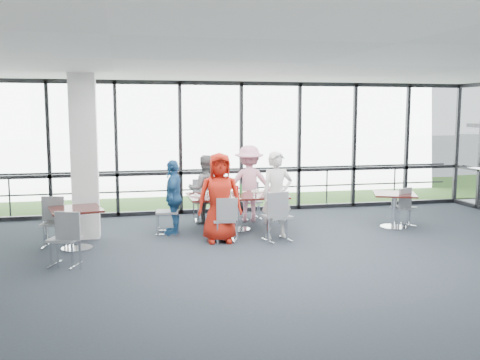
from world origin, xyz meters
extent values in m
cube|color=#202831|center=(0.00, 0.00, -0.01)|extent=(12.00, 10.00, 0.02)
cube|color=white|center=(0.00, 0.00, 3.20)|extent=(12.00, 10.00, 0.04)
cube|color=white|center=(0.00, 5.00, 1.60)|extent=(12.00, 0.10, 3.20)
cube|color=white|center=(-3.60, 3.00, 1.60)|extent=(0.50, 0.50, 3.20)
cube|color=gray|center=(0.00, 10.00, -0.02)|extent=(80.00, 70.00, 0.02)
cube|color=#345619|center=(0.00, 8.00, 0.01)|extent=(80.00, 5.00, 0.01)
cube|color=silver|center=(4.00, 32.00, 3.00)|extent=(24.00, 10.00, 6.00)
cylinder|color=#2D2D33|center=(0.00, 5.60, 0.50)|extent=(12.00, 0.06, 0.06)
cube|color=black|center=(-0.57, 2.94, 0.73)|extent=(2.03, 1.12, 0.04)
cylinder|color=silver|center=(-0.57, 2.94, 0.35)|extent=(0.12, 0.12, 0.71)
cylinder|color=silver|center=(-0.57, 2.94, 0.01)|extent=(0.56, 0.56, 0.03)
cube|color=black|center=(-3.73, 2.05, 0.73)|extent=(1.04, 1.04, 0.04)
cylinder|color=silver|center=(-3.73, 2.05, 0.35)|extent=(0.12, 0.12, 0.71)
cube|color=black|center=(2.76, 2.42, 0.73)|extent=(1.11, 1.11, 0.04)
cylinder|color=silver|center=(2.76, 2.42, 0.35)|extent=(0.12, 0.12, 0.71)
imported|color=#B51C0E|center=(-1.11, 2.01, 0.86)|extent=(0.87, 0.60, 1.71)
imported|color=silver|center=(0.05, 2.07, 0.85)|extent=(0.65, 0.50, 1.71)
imported|color=slate|center=(-1.11, 3.77, 0.76)|extent=(0.77, 0.50, 1.53)
imported|color=pink|center=(-0.09, 3.80, 0.86)|extent=(1.18, 0.73, 1.72)
imported|color=#21558C|center=(-1.89, 2.89, 0.76)|extent=(0.68, 0.98, 1.51)
cylinder|color=white|center=(-1.10, 2.58, 0.76)|extent=(0.24, 0.24, 0.01)
cylinder|color=white|center=(0.02, 2.54, 0.76)|extent=(0.27, 0.27, 0.01)
cylinder|color=white|center=(-1.05, 3.30, 0.76)|extent=(0.26, 0.26, 0.01)
cylinder|color=white|center=(-0.03, 3.28, 0.76)|extent=(0.28, 0.28, 0.01)
cylinder|color=white|center=(-1.42, 2.96, 0.76)|extent=(0.25, 0.25, 0.01)
cylinder|color=white|center=(-0.78, 2.64, 0.81)|extent=(0.06, 0.06, 0.13)
cylinder|color=white|center=(-0.23, 2.74, 0.82)|extent=(0.07, 0.07, 0.14)
cylinder|color=white|center=(-0.57, 3.19, 0.81)|extent=(0.06, 0.06, 0.13)
cylinder|color=white|center=(-1.22, 2.82, 0.81)|extent=(0.06, 0.06, 0.13)
cube|color=white|center=(-0.76, 2.47, 0.75)|extent=(0.36, 0.29, 0.00)
cube|color=white|center=(0.30, 2.64, 0.75)|extent=(0.36, 0.34, 0.00)
cube|color=white|center=(-0.43, 3.33, 0.75)|extent=(0.38, 0.39, 0.00)
cube|color=black|center=(-0.57, 3.00, 0.77)|extent=(0.10, 0.07, 0.04)
cylinder|color=#AF0412|center=(-0.54, 3.02, 0.84)|extent=(0.06, 0.06, 0.18)
cylinder|color=#297E3A|center=(-0.45, 3.05, 0.85)|extent=(0.05, 0.05, 0.20)
camera|label=1|loc=(-2.94, -7.81, 2.48)|focal=40.00mm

